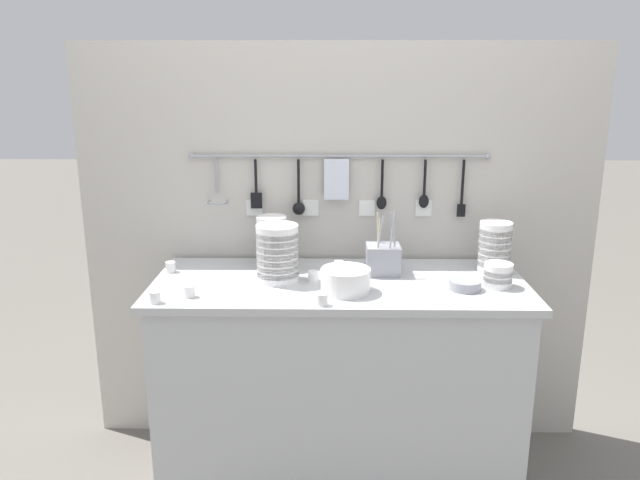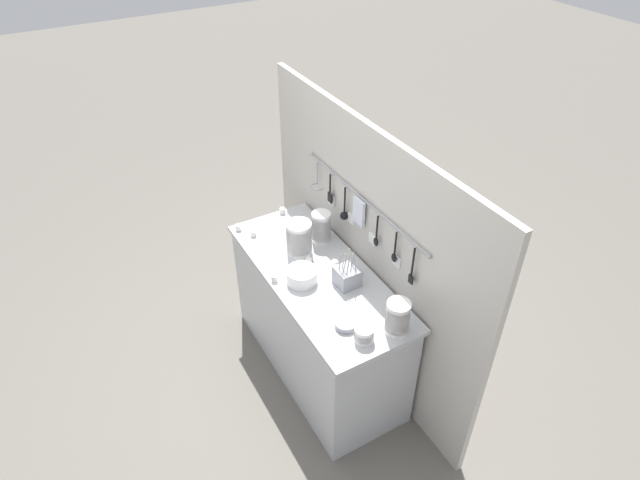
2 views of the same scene
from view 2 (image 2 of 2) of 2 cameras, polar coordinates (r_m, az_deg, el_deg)
The scene contains 16 objects.
ground_plane at distance 4.06m, azimuth -0.23°, elevation -13.04°, with size 20.00×20.00×0.00m, color #666059.
counter at distance 3.72m, azimuth -0.25°, elevation -8.67°, with size 1.50×0.62×0.89m.
back_wall at distance 3.54m, azimuth 4.63°, elevation -1.32°, with size 2.30×0.11×1.83m.
bowl_stack_nested_right at distance 2.99m, azimuth 4.71°, elevation -9.97°, with size 0.11×0.11×0.10m.
bowl_stack_wide_centre at distance 3.62m, azimuth 0.12°, elevation 1.40°, with size 0.13×0.13×0.22m.
bowl_stack_short_front at distance 3.51m, azimuth -2.19°, elevation 0.25°, with size 0.17×0.17×0.23m.
bowl_stack_back_corner at distance 3.01m, azimuth 8.27°, elevation -8.17°, with size 0.13×0.13×0.21m.
plate_stack at distance 3.33m, azimuth -1.97°, elevation -3.83°, with size 0.19×0.19×0.09m.
steel_mixing_bowl at distance 3.07m, azimuth 2.77°, elevation -8.97°, with size 0.13×0.13×0.04m.
cutlery_caddy at distance 3.30m, azimuth 2.92°, elevation -3.89°, with size 0.14×0.14×0.27m.
cup_edge_near at distance 3.94m, azimuth -4.02°, elevation 3.13°, with size 0.04×0.04×0.04m.
cup_back_right at distance 3.45m, azimuth 1.65°, elevation -2.55°, with size 0.04×0.04×0.04m.
cup_edge_far at distance 3.47m, azimuth -1.25°, elevation -2.28°, with size 0.04×0.04×0.04m.
cup_front_left at distance 3.36m, azimuth -4.88°, elevation -4.07°, with size 0.04×0.04×0.04m.
cup_back_left at distance 3.74m, azimuth -7.13°, elevation 0.75°, with size 0.04×0.04×0.04m.
cup_front_right at distance 3.81m, azimuth -8.68°, elevation 1.33°, with size 0.04×0.04×0.04m.
Camera 2 is at (2.25, -1.26, 3.13)m, focal length 30.00 mm.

